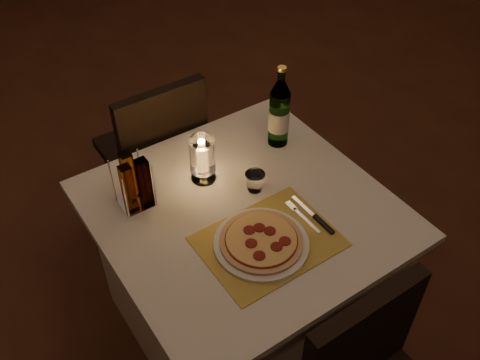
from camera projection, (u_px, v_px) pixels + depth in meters
floor at (185, 198)px, 3.02m from camera, size 8.00×10.00×0.02m
main_table at (243, 270)px, 2.17m from camera, size 1.00×1.00×0.74m
chair_far at (156, 145)px, 2.48m from camera, size 0.42×0.42×0.90m
placemat at (268, 241)px, 1.80m from camera, size 0.45×0.34×0.00m
plate at (261, 243)px, 1.78m from camera, size 0.32×0.32×0.01m
pizza at (261, 240)px, 1.77m from camera, size 0.28×0.28×0.02m
fork at (300, 215)px, 1.88m from camera, size 0.02×0.18×0.00m
knife at (319, 220)px, 1.86m from camera, size 0.02×0.22×0.01m
tumbler at (255, 181)px, 1.96m from camera, size 0.07×0.07×0.07m
water_bottle at (279, 114)px, 2.10m from camera, size 0.08×0.08×0.35m
hurricane_candle at (202, 156)px, 1.96m from camera, size 0.10×0.10×0.19m
cruet_caddy at (134, 184)px, 1.87m from camera, size 0.12×0.12×0.21m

